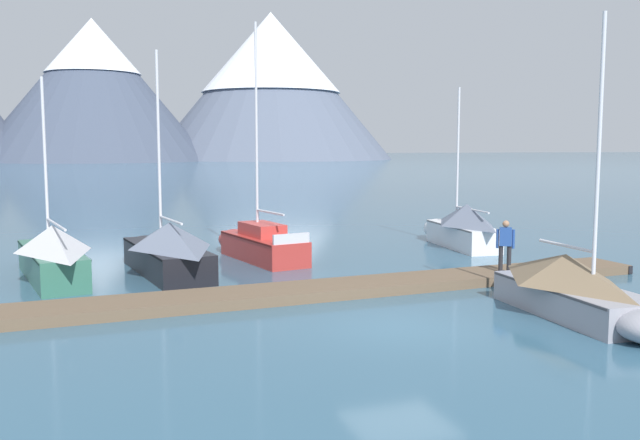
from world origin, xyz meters
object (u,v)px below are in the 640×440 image
(sailboat_second_berth, at_px, (165,248))
(person_on_dock, at_px, (505,243))
(sailboat_far_berth, at_px, (460,226))
(sailboat_nearest_berth, at_px, (50,253))
(sailboat_mid_dock_starboard, at_px, (577,289))
(sailboat_mid_dock_port, at_px, (257,243))

(sailboat_second_berth, height_order, person_on_dock, sailboat_second_berth)
(sailboat_second_berth, bearing_deg, sailboat_far_berth, 8.53)
(sailboat_nearest_berth, xyz_separation_m, sailboat_second_berth, (3.72, -0.15, -0.02))
(sailboat_nearest_berth, relative_size, sailboat_second_berth, 0.93)
(sailboat_nearest_berth, height_order, person_on_dock, sailboat_nearest_berth)
(sailboat_second_berth, height_order, sailboat_far_berth, sailboat_second_berth)
(sailboat_second_berth, xyz_separation_m, sailboat_mid_dock_starboard, (9.30, -9.75, -0.11))
(sailboat_mid_dock_port, bearing_deg, sailboat_second_berth, -153.38)
(sailboat_second_berth, xyz_separation_m, person_on_dock, (10.28, -5.13, 0.40))
(sailboat_mid_dock_port, height_order, person_on_dock, sailboat_mid_dock_port)
(sailboat_nearest_berth, relative_size, sailboat_far_berth, 1.03)
(sailboat_nearest_berth, bearing_deg, person_on_dock, -20.65)
(person_on_dock, bearing_deg, sailboat_nearest_berth, 159.35)
(sailboat_mid_dock_port, distance_m, person_on_dock, 9.60)
(sailboat_second_berth, bearing_deg, sailboat_mid_dock_starboard, -46.35)
(sailboat_far_berth, bearing_deg, sailboat_nearest_berth, -173.89)
(sailboat_nearest_berth, bearing_deg, sailboat_far_berth, 6.11)
(sailboat_mid_dock_starboard, xyz_separation_m, sailboat_far_berth, (3.54, 11.67, 0.16))
(person_on_dock, bearing_deg, sailboat_mid_dock_port, 133.01)
(sailboat_nearest_berth, relative_size, sailboat_mid_dock_starboard, 0.94)
(sailboat_nearest_berth, distance_m, person_on_dock, 14.97)
(sailboat_far_berth, bearing_deg, sailboat_second_berth, -171.47)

